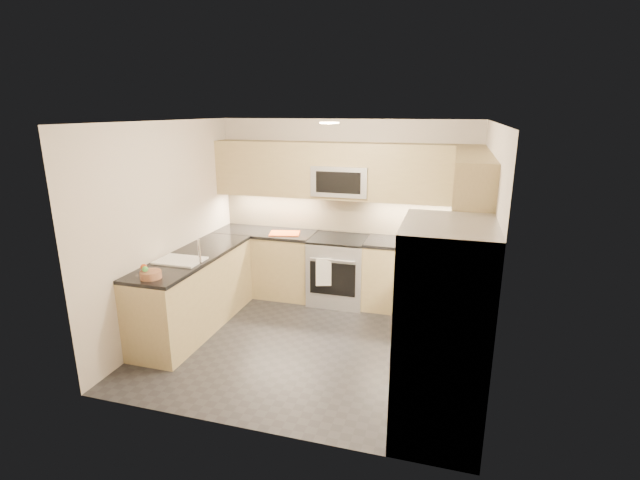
# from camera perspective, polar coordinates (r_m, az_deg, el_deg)

# --- Properties ---
(floor) EXTENTS (3.60, 3.20, 0.00)m
(floor) POSITION_cam_1_polar(r_m,az_deg,el_deg) (5.53, -1.03, -12.51)
(floor) COLOR #26252B
(floor) RESTS_ON ground
(ceiling) EXTENTS (3.60, 3.20, 0.02)m
(ceiling) POSITION_cam_1_polar(r_m,az_deg,el_deg) (4.87, -1.18, 14.36)
(ceiling) COLOR beige
(ceiling) RESTS_ON wall_back
(wall_back) EXTENTS (3.60, 0.02, 2.50)m
(wall_back) POSITION_cam_1_polar(r_m,az_deg,el_deg) (6.56, 3.05, 3.69)
(wall_back) COLOR beige
(wall_back) RESTS_ON floor
(wall_front) EXTENTS (3.60, 0.02, 2.50)m
(wall_front) POSITION_cam_1_polar(r_m,az_deg,el_deg) (3.64, -8.63, -6.50)
(wall_front) COLOR beige
(wall_front) RESTS_ON floor
(wall_left) EXTENTS (0.02, 3.20, 2.50)m
(wall_left) POSITION_cam_1_polar(r_m,az_deg,el_deg) (5.83, -18.25, 1.39)
(wall_left) COLOR beige
(wall_left) RESTS_ON floor
(wall_right) EXTENTS (0.02, 3.20, 2.50)m
(wall_right) POSITION_cam_1_polar(r_m,az_deg,el_deg) (4.86, 19.62, -1.55)
(wall_right) COLOR beige
(wall_right) RESTS_ON floor
(base_cab_back_left) EXTENTS (1.42, 0.60, 0.90)m
(base_cab_back_left) POSITION_cam_1_polar(r_m,az_deg,el_deg) (6.82, -6.59, -2.88)
(base_cab_back_left) COLOR tan
(base_cab_back_left) RESTS_ON floor
(base_cab_back_right) EXTENTS (1.42, 0.60, 0.90)m
(base_cab_back_right) POSITION_cam_1_polar(r_m,az_deg,el_deg) (6.34, 11.97, -4.60)
(base_cab_back_right) COLOR tan
(base_cab_back_right) RESTS_ON floor
(base_cab_right) EXTENTS (0.60, 1.70, 0.90)m
(base_cab_right) POSITION_cam_1_polar(r_m,az_deg,el_deg) (5.27, 15.45, -9.17)
(base_cab_right) COLOR tan
(base_cab_right) RESTS_ON floor
(base_cab_peninsula) EXTENTS (0.60, 2.00, 0.90)m
(base_cab_peninsula) POSITION_cam_1_polar(r_m,az_deg,el_deg) (5.92, -15.16, -6.32)
(base_cab_peninsula) COLOR tan
(base_cab_peninsula) RESTS_ON floor
(countertop_back_left) EXTENTS (1.42, 0.63, 0.04)m
(countertop_back_left) POSITION_cam_1_polar(r_m,az_deg,el_deg) (6.69, -6.72, 0.93)
(countertop_back_left) COLOR black
(countertop_back_left) RESTS_ON base_cab_back_left
(countertop_back_right) EXTENTS (1.42, 0.63, 0.04)m
(countertop_back_right) POSITION_cam_1_polar(r_m,az_deg,el_deg) (6.20, 12.22, -0.52)
(countertop_back_right) COLOR black
(countertop_back_right) RESTS_ON base_cab_back_right
(countertop_right) EXTENTS (0.63, 1.70, 0.04)m
(countertop_right) POSITION_cam_1_polar(r_m,az_deg,el_deg) (5.09, 15.83, -4.36)
(countertop_right) COLOR black
(countertop_right) RESTS_ON base_cab_right
(countertop_peninsula) EXTENTS (0.63, 2.00, 0.04)m
(countertop_peninsula) POSITION_cam_1_polar(r_m,az_deg,el_deg) (5.76, -15.49, -1.98)
(countertop_peninsula) COLOR black
(countertop_peninsula) RESTS_ON base_cab_peninsula
(upper_cab_back) EXTENTS (3.60, 0.35, 0.75)m
(upper_cab_back) POSITION_cam_1_polar(r_m,az_deg,el_deg) (6.29, 2.76, 8.50)
(upper_cab_back) COLOR tan
(upper_cab_back) RESTS_ON wall_back
(upper_cab_right) EXTENTS (0.35, 1.95, 0.75)m
(upper_cab_right) POSITION_cam_1_polar(r_m,az_deg,el_deg) (4.99, 18.07, 5.83)
(upper_cab_right) COLOR tan
(upper_cab_right) RESTS_ON wall_right
(backsplash_back) EXTENTS (3.60, 0.01, 0.51)m
(backsplash_back) POSITION_cam_1_polar(r_m,az_deg,el_deg) (6.57, 3.03, 3.21)
(backsplash_back) COLOR tan
(backsplash_back) RESTS_ON wall_back
(backsplash_right) EXTENTS (0.01, 2.30, 0.51)m
(backsplash_right) POSITION_cam_1_polar(r_m,az_deg,el_deg) (5.31, 19.28, -0.72)
(backsplash_right) COLOR tan
(backsplash_right) RESTS_ON wall_right
(gas_range) EXTENTS (0.76, 0.65, 0.91)m
(gas_range) POSITION_cam_1_polar(r_m,az_deg,el_deg) (6.47, 2.29, -3.79)
(gas_range) COLOR #ACAEB4
(gas_range) RESTS_ON floor
(range_cooktop) EXTENTS (0.76, 0.65, 0.03)m
(range_cooktop) POSITION_cam_1_polar(r_m,az_deg,el_deg) (6.33, 2.33, 0.14)
(range_cooktop) COLOR black
(range_cooktop) RESTS_ON gas_range
(oven_door_glass) EXTENTS (0.62, 0.02, 0.45)m
(oven_door_glass) POSITION_cam_1_polar(r_m,az_deg,el_deg) (6.17, 1.54, -4.82)
(oven_door_glass) COLOR black
(oven_door_glass) RESTS_ON gas_range
(oven_handle) EXTENTS (0.60, 0.02, 0.02)m
(oven_handle) POSITION_cam_1_polar(r_m,az_deg,el_deg) (6.06, 1.51, -2.49)
(oven_handle) COLOR #B2B5BA
(oven_handle) RESTS_ON gas_range
(microwave) EXTENTS (0.76, 0.40, 0.40)m
(microwave) POSITION_cam_1_polar(r_m,az_deg,el_deg) (6.29, 2.69, 7.34)
(microwave) COLOR #ABAEB3
(microwave) RESTS_ON upper_cab_back
(microwave_door) EXTENTS (0.60, 0.01, 0.28)m
(microwave_door) POSITION_cam_1_polar(r_m,az_deg,el_deg) (6.09, 2.23, 7.07)
(microwave_door) COLOR black
(microwave_door) RESTS_ON microwave
(refrigerator) EXTENTS (0.70, 0.90, 1.80)m
(refrigerator) POSITION_cam_1_polar(r_m,az_deg,el_deg) (3.90, 14.76, -10.97)
(refrigerator) COLOR #A4A6AC
(refrigerator) RESTS_ON floor
(fridge_handle_left) EXTENTS (0.02, 0.02, 1.20)m
(fridge_handle_left) POSITION_cam_1_polar(r_m,az_deg,el_deg) (3.73, 8.94, -11.00)
(fridge_handle_left) COLOR #B2B5BA
(fridge_handle_left) RESTS_ON refrigerator
(fridge_handle_right) EXTENTS (0.02, 0.02, 1.20)m
(fridge_handle_right) POSITION_cam_1_polar(r_m,az_deg,el_deg) (4.06, 9.62, -8.77)
(fridge_handle_right) COLOR #B2B5BA
(fridge_handle_right) RESTS_ON refrigerator
(sink_basin) EXTENTS (0.52, 0.38, 0.16)m
(sink_basin) POSITION_cam_1_polar(r_m,az_deg,el_deg) (5.57, -16.79, -3.12)
(sink_basin) COLOR white
(sink_basin) RESTS_ON base_cab_peninsula
(faucet) EXTENTS (0.03, 0.03, 0.28)m
(faucet) POSITION_cam_1_polar(r_m,az_deg,el_deg) (5.38, -14.62, -1.39)
(faucet) COLOR silver
(faucet) RESTS_ON countertop_peninsula
(utensil_bowl) EXTENTS (0.35, 0.35, 0.16)m
(utensil_bowl) POSITION_cam_1_polar(r_m,az_deg,el_deg) (6.09, 17.05, -0.16)
(utensil_bowl) COLOR #4FB957
(utensil_bowl) RESTS_ON countertop_back_right
(cutting_board) EXTENTS (0.47, 0.38, 0.01)m
(cutting_board) POSITION_cam_1_polar(r_m,az_deg,el_deg) (6.51, -4.37, 0.82)
(cutting_board) COLOR #DD5014
(cutting_board) RESTS_ON countertop_back_left
(fruit_basket) EXTENTS (0.24, 0.24, 0.08)m
(fruit_basket) POSITION_cam_1_polar(r_m,az_deg,el_deg) (5.09, -20.10, -4.03)
(fruit_basket) COLOR #A56C4D
(fruit_basket) RESTS_ON countertop_peninsula
(fruit_apple) EXTENTS (0.07, 0.07, 0.07)m
(fruit_apple) POSITION_cam_1_polar(r_m,az_deg,el_deg) (5.11, -20.87, -3.15)
(fruit_apple) COLOR #A43812
(fruit_apple) RESTS_ON fruit_basket
(fruit_pear) EXTENTS (0.06, 0.06, 0.06)m
(fruit_pear) POSITION_cam_1_polar(r_m,az_deg,el_deg) (5.04, -20.73, -3.38)
(fruit_pear) COLOR #4CB24E
(fruit_pear) RESTS_ON fruit_basket
(dish_towel_check) EXTENTS (0.20, 0.08, 0.38)m
(dish_towel_check) POSITION_cam_1_polar(r_m,az_deg,el_deg) (6.13, 0.44, -3.97)
(dish_towel_check) COLOR white
(dish_towel_check) RESTS_ON oven_handle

